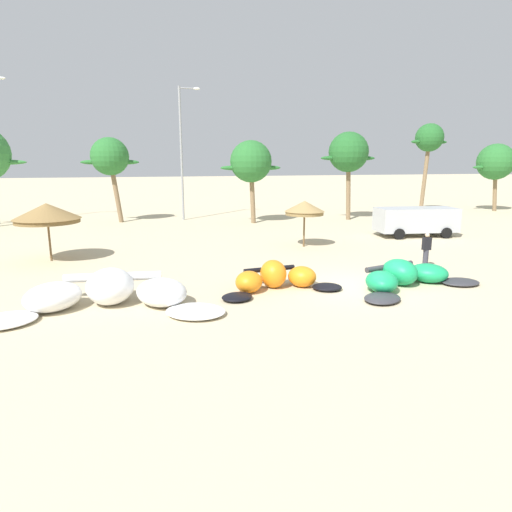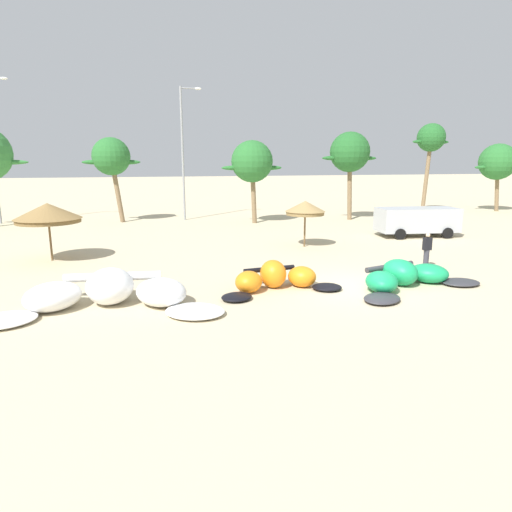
# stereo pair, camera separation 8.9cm
# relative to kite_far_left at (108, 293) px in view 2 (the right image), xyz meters

# --- Properties ---
(ground_plane) EXTENTS (260.00, 260.00, 0.00)m
(ground_plane) POSITION_rel_kite_far_left_xyz_m (9.22, -0.02, -0.47)
(ground_plane) COLOR beige
(kite_far_left) EXTENTS (7.94, 4.11, 1.21)m
(kite_far_left) POSITION_rel_kite_far_left_xyz_m (0.00, 0.00, 0.00)
(kite_far_left) COLOR white
(kite_far_left) RESTS_ON ground
(kite_left) EXTENTS (4.94, 2.43, 1.07)m
(kite_left) POSITION_rel_kite_far_left_xyz_m (5.98, 0.49, -0.06)
(kite_left) COLOR black
(kite_left) RESTS_ON ground
(kite_left_of_center) EXTENTS (5.84, 3.50, 1.02)m
(kite_left_of_center) POSITION_rel_kite_far_left_xyz_m (10.91, -0.51, -0.08)
(kite_left_of_center) COLOR #333338
(kite_left_of_center) RESTS_ON ground
(beach_umbrella_near_van) EXTENTS (3.10, 3.10, 2.80)m
(beach_umbrella_near_van) POSITION_rel_kite_far_left_xyz_m (-3.04, 8.07, 1.87)
(beach_umbrella_near_van) COLOR brown
(beach_umbrella_near_van) RESTS_ON ground
(beach_umbrella_middle) EXTENTS (2.24, 2.24, 2.59)m
(beach_umbrella_middle) POSITION_rel_kite_far_left_xyz_m (10.17, 8.17, 1.73)
(beach_umbrella_middle) COLOR brown
(beach_umbrella_middle) RESTS_ON ground
(parked_van) EXTENTS (5.27, 2.82, 1.84)m
(parked_van) POSITION_rel_kite_far_left_xyz_m (18.31, 9.56, 0.62)
(parked_van) COLOR #B2B7BC
(parked_van) RESTS_ON ground
(person_near_kites) EXTENTS (0.36, 0.24, 1.62)m
(person_near_kites) POSITION_rel_kite_far_left_xyz_m (13.53, 1.84, 0.35)
(person_near_kites) COLOR #383842
(person_near_kites) RESTS_ON ground
(palm_left) EXTENTS (4.35, 2.90, 6.58)m
(palm_left) POSITION_rel_kite_far_left_xyz_m (-0.59, 21.71, 4.58)
(palm_left) COLOR #7F6647
(palm_left) RESTS_ON ground
(palm_left_of_gap) EXTENTS (4.78, 3.19, 6.34)m
(palm_left_of_gap) POSITION_rel_kite_far_left_xyz_m (9.81, 18.39, 4.22)
(palm_left_of_gap) COLOR #7F6647
(palm_left_of_gap) RESTS_ON ground
(palm_center_left) EXTENTS (4.82, 3.21, 7.10)m
(palm_center_left) POSITION_rel_kite_far_left_xyz_m (17.94, 18.26, 4.95)
(palm_center_left) COLOR #7F6647
(palm_center_left) RESTS_ON ground
(palm_center_right) EXTENTS (3.85, 2.56, 8.19)m
(palm_center_right) POSITION_rel_kite_far_left_xyz_m (27.68, 21.27, 6.25)
(palm_center_right) COLOR #7F6647
(palm_center_right) RESTS_ON ground
(palm_right_of_gap) EXTENTS (5.11, 3.41, 6.42)m
(palm_right_of_gap) POSITION_rel_kite_far_left_xyz_m (34.52, 20.27, 4.20)
(palm_right_of_gap) COLOR #7F6647
(palm_right_of_gap) RESTS_ON ground
(lamppost_west_center) EXTENTS (1.75, 0.24, 10.52)m
(lamppost_west_center) POSITION_rel_kite_far_left_xyz_m (5.03, 21.79, 5.34)
(lamppost_west_center) COLOR gray
(lamppost_west_center) RESTS_ON ground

